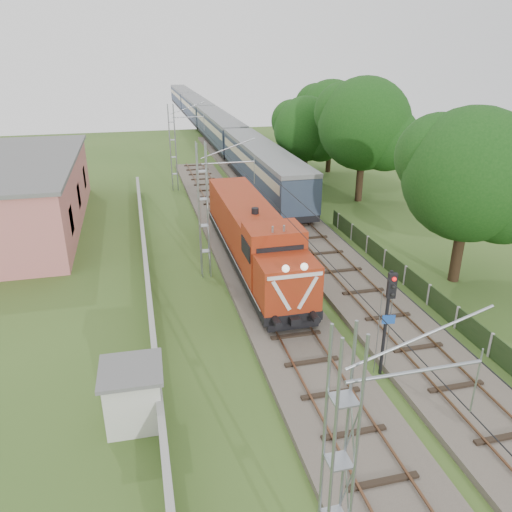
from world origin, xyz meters
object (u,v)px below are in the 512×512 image
object	(u,v)px
signal_post	(389,306)
relay_hut	(133,395)
locomotive	(253,236)
coach_rake	(206,117)

from	to	relation	value
signal_post	relay_hut	xyz separation A→B (m)	(-10.11, -0.41, -2.12)
locomotive	signal_post	world-z (taller)	signal_post
locomotive	relay_hut	bearing A→B (deg)	-121.12
coach_rake	locomotive	bearing A→B (deg)	-95.41
locomotive	coach_rake	xyz separation A→B (m)	(5.00, 52.76, 0.41)
coach_rake	signal_post	bearing A→B (deg)	-92.03
relay_hut	locomotive	bearing A→B (deg)	58.88
locomotive	coach_rake	distance (m)	53.00
signal_post	relay_hut	world-z (taller)	signal_post
coach_rake	signal_post	xyz separation A→B (m)	(-2.29, -64.61, 0.69)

